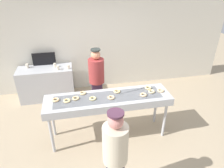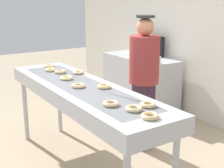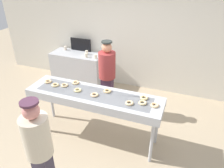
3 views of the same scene
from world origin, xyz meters
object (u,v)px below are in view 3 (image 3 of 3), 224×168
object	(u,v)px
worker_baker	(107,73)
plain_donut_5	(155,105)
plain_donut_9	(55,85)
paper_cup_3	(95,57)
fryer_conveyor	(94,98)
plain_donut_6	(144,98)
plain_donut_3	(129,103)
paper_cup_1	(86,55)
plain_donut_2	(143,103)
customer_waiting	(39,146)
plain_donut_7	(64,85)
plain_donut_0	(48,81)
plain_donut_10	(94,95)
prep_counter	(78,69)
menu_display	(81,45)
paper_cup_2	(65,48)
plain_donut_1	(76,83)
plain_donut_8	(107,91)
plain_donut_4	(78,90)
paper_cup_0	(87,52)

from	to	relation	value
worker_baker	plain_donut_5	bearing A→B (deg)	150.31
plain_donut_9	paper_cup_3	xyz separation A→B (m)	(0.05, 1.71, -0.06)
fryer_conveyor	plain_donut_6	xyz separation A→B (m)	(0.88, 0.16, 0.10)
plain_donut_3	paper_cup_1	bearing A→B (deg)	133.59
plain_donut_2	customer_waiting	distance (m)	1.71
plain_donut_7	paper_cup_3	size ratio (longest dim) A/B	1.25
plain_donut_0	worker_baker	world-z (taller)	worker_baker
plain_donut_2	paper_cup_3	world-z (taller)	plain_donut_2
plain_donut_10	paper_cup_3	world-z (taller)	plain_donut_10
plain_donut_0	plain_donut_5	distance (m)	2.09
worker_baker	prep_counter	xyz separation A→B (m)	(-1.26, 0.94, -0.51)
plain_donut_5	plain_donut_7	xyz separation A→B (m)	(-1.71, 0.05, 0.00)
fryer_conveyor	plain_donut_6	size ratio (longest dim) A/B	18.13
plain_donut_2	plain_donut_3	xyz separation A→B (m)	(-0.20, -0.09, 0.00)
plain_donut_5	prep_counter	world-z (taller)	plain_donut_5
plain_donut_10	menu_display	world-z (taller)	menu_display
paper_cup_2	plain_donut_1	bearing A→B (deg)	-53.07
plain_donut_1	plain_donut_8	bearing A→B (deg)	-5.94
worker_baker	menu_display	bearing A→B (deg)	-35.85
plain_donut_10	paper_cup_1	world-z (taller)	plain_donut_10
fryer_conveyor	plain_donut_2	bearing A→B (deg)	0.30
fryer_conveyor	plain_donut_1	bearing A→B (deg)	155.46
fryer_conveyor	plain_donut_6	distance (m)	0.90
customer_waiting	paper_cup_1	world-z (taller)	customer_waiting
plain_donut_1	plain_donut_9	bearing A→B (deg)	-144.80
plain_donut_2	plain_donut_4	bearing A→B (deg)	-178.85
plain_donut_2	plain_donut_0	bearing A→B (deg)	178.04
plain_donut_5	plain_donut_10	size ratio (longest dim) A/B	1.00
plain_donut_6	menu_display	xyz separation A→B (m)	(-2.25, 1.94, 0.06)
plain_donut_2	prep_counter	distance (m)	2.97
plain_donut_5	paper_cup_1	size ratio (longest dim) A/B	1.25
plain_donut_4	plain_donut_8	world-z (taller)	same
worker_baker	fryer_conveyor	bearing A→B (deg)	104.24
fryer_conveyor	plain_donut_4	world-z (taller)	plain_donut_4
plain_donut_9	paper_cup_0	xyz separation A→B (m)	(-0.30, 1.89, -0.06)
fryer_conveyor	paper_cup_2	distance (m)	2.69
plain_donut_8	customer_waiting	world-z (taller)	customer_waiting
paper_cup_3	paper_cup_2	bearing A→B (deg)	165.08
plain_donut_6	paper_cup_3	xyz separation A→B (m)	(-1.63, 1.55, -0.06)
plain_donut_5	paper_cup_2	bearing A→B (deg)	145.58
plain_donut_5	customer_waiting	distance (m)	1.83
plain_donut_8	plain_donut_9	distance (m)	1.01
plain_donut_9	paper_cup_1	xyz separation A→B (m)	(-0.22, 1.71, -0.06)
plain_donut_1	plain_donut_0	bearing A→B (deg)	-164.15
prep_counter	plain_donut_10	bearing A→B (deg)	-53.35
plain_donut_3	paper_cup_3	world-z (taller)	plain_donut_3
fryer_conveyor	menu_display	size ratio (longest dim) A/B	4.13
plain_donut_1	prep_counter	size ratio (longest dim) A/B	0.10
plain_donut_2	paper_cup_2	bearing A→B (deg)	143.67
plain_donut_8	worker_baker	distance (m)	0.83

